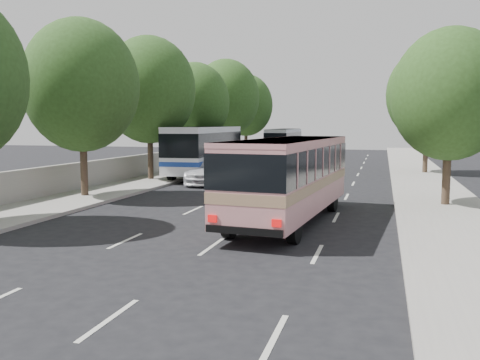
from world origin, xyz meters
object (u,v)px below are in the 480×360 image
(pink_taxi, at_px, (272,186))
(tour_coach_front, at_px, (206,146))
(pink_bus, at_px, (290,171))
(tour_coach_rear, at_px, (284,141))
(white_pickup, at_px, (210,170))

(pink_taxi, distance_m, tour_coach_front, 13.48)
(pink_bus, xyz_separation_m, tour_coach_rear, (-7.07, 35.89, -0.04))
(white_pickup, bearing_deg, tour_coach_rear, 82.84)
(white_pickup, bearing_deg, pink_bus, -64.98)
(pink_bus, bearing_deg, tour_coach_front, 125.00)
(white_pickup, relative_size, tour_coach_rear, 0.53)
(pink_taxi, xyz_separation_m, tour_coach_rear, (-5.50, 31.64, 1.11))
(tour_coach_rear, bearing_deg, white_pickup, -91.01)
(tour_coach_rear, bearing_deg, tour_coach_front, -96.06)
(pink_taxi, bearing_deg, white_pickup, 126.25)
(pink_bus, relative_size, pink_taxi, 2.12)
(tour_coach_front, xyz_separation_m, tour_coach_rear, (1.80, 20.38, -0.20))
(pink_taxi, bearing_deg, pink_bus, -71.60)
(pink_taxi, distance_m, white_pickup, 8.90)
(tour_coach_front, height_order, tour_coach_rear, tour_coach_front)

